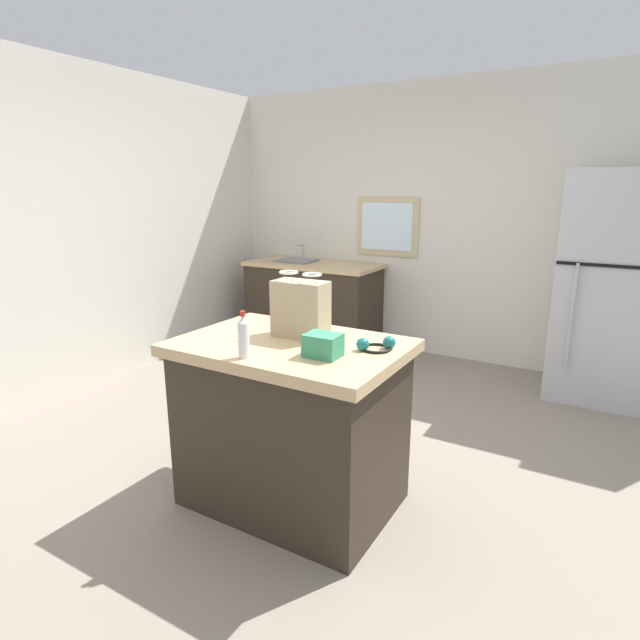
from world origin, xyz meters
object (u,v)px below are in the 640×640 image
object	(u,v)px
shopping_bag	(301,308)
small_box	(323,345)
ear_defenders	(376,345)
refrigerator	(606,287)
bottle	(244,337)
kitchen_island	(292,423)

from	to	relation	value
shopping_bag	small_box	distance (m)	0.37
shopping_bag	ear_defenders	size ratio (longest dim) A/B	1.63
shopping_bag	ear_defenders	distance (m)	0.46
refrigerator	shopping_bag	distance (m)	2.77
refrigerator	small_box	world-z (taller)	refrigerator
shopping_bag	bottle	bearing A→B (deg)	-95.06
small_box	ear_defenders	distance (m)	0.28
shopping_bag	bottle	distance (m)	0.44
bottle	ear_defenders	size ratio (longest dim) A/B	1.05
bottle	small_box	bearing A→B (deg)	33.26
refrigerator	bottle	xyz separation A→B (m)	(-1.38, -2.85, 0.10)
bottle	ear_defenders	distance (m)	0.64
kitchen_island	small_box	world-z (taller)	small_box
ear_defenders	small_box	bearing A→B (deg)	-127.65
small_box	shopping_bag	bearing A→B (deg)	139.64
refrigerator	bottle	bearing A→B (deg)	-115.84
refrigerator	bottle	size ratio (longest dim) A/B	8.18
small_box	ear_defenders	size ratio (longest dim) A/B	0.77
small_box	bottle	xyz separation A→B (m)	(-0.31, -0.20, 0.05)
small_box	ear_defenders	world-z (taller)	small_box
shopping_bag	ear_defenders	xyz separation A→B (m)	(0.44, -0.01, -0.13)
kitchen_island	refrigerator	xyz separation A→B (m)	(1.33, 2.53, 0.45)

